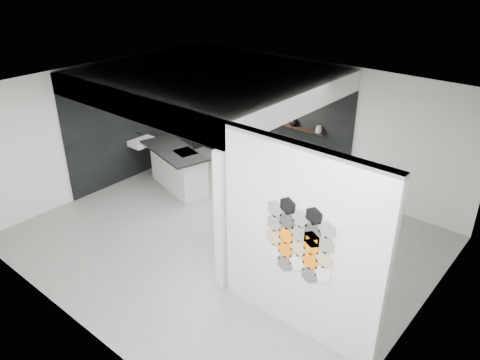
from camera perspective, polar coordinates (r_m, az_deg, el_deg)
name	(u,v)px	position (r m, az deg, el deg)	size (l,w,h in m)	color
floor	(226,239)	(8.82, -1.76, -7.20)	(7.00, 6.00, 0.01)	slate
partition_panel	(300,244)	(6.26, 7.35, -7.72)	(2.45, 0.15, 2.80)	silver
bay_clad_back	(267,123)	(11.09, 3.35, 6.99)	(4.40, 0.04, 2.35)	black
bay_clad_left	(142,124)	(11.20, -11.86, 6.65)	(0.04, 4.00, 2.35)	black
bulkhead	(208,82)	(9.24, -3.95, 11.84)	(4.40, 4.00, 0.40)	silver
corner_column	(221,222)	(7.09, -2.30, -5.13)	(0.16, 0.16, 2.35)	silver
fascia_beam	(128,105)	(8.02, -13.54, 8.85)	(4.40, 0.16, 0.40)	silver
wall_basin	(143,142)	(11.03, -11.75, 4.53)	(0.40, 0.60, 0.12)	silver
display_shelf	(268,120)	(10.91, 3.45, 7.35)	(3.00, 0.15, 0.04)	black
kitchen_island	(178,168)	(10.48, -7.53, 1.49)	(1.93, 1.22, 1.44)	silver
stockpot	(233,106)	(11.52, -0.92, 9.02)	(0.21, 0.21, 0.17)	black
kettle	(294,122)	(10.50, 6.55, 7.04)	(0.20, 0.20, 0.17)	black
glass_bowl	(319,130)	(10.20, 9.57, 6.00)	(0.13, 0.13, 0.10)	gray
glass_vase	(319,129)	(10.19, 9.58, 6.12)	(0.10, 0.10, 0.14)	gray
bottle_dark	(267,115)	(10.91, 3.26, 7.87)	(0.06, 0.06, 0.15)	black
utensil_cup	(245,111)	(11.30, 0.60, 8.43)	(0.07, 0.07, 0.09)	black
hex_tile_cluster	(299,241)	(6.12, 7.22, -7.38)	(1.04, 0.02, 1.16)	white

